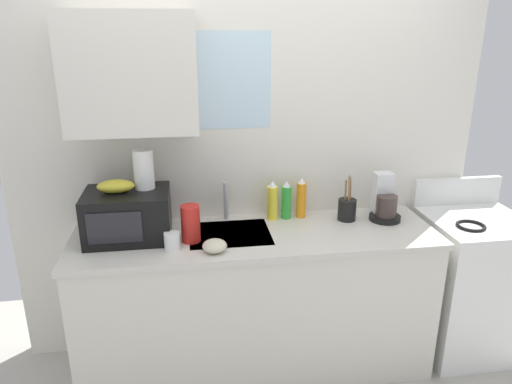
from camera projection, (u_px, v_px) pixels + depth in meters
kitchen_wall_assembly at (232, 146)px, 2.86m from camera, size 2.86×0.42×2.50m
counter_unit at (255, 300)px, 2.87m from camera, size 2.09×0.63×0.90m
sink_faucet at (226, 201)px, 2.89m from camera, size 0.03×0.03×0.23m
stove_range at (469, 283)px, 3.07m from camera, size 0.60×0.60×1.08m
microwave at (128, 215)px, 2.63m from camera, size 0.46×0.35×0.27m
banana_bunch at (116, 186)px, 2.56m from camera, size 0.20×0.11×0.07m
paper_towel_roll at (144, 169)px, 2.61m from camera, size 0.11×0.11×0.22m
coffee_maker at (384, 202)px, 2.90m from camera, size 0.19×0.21×0.28m
dish_soap_bottle_yellow at (272, 201)px, 2.89m from camera, size 0.07×0.07×0.24m
dish_soap_bottle_green at (286, 201)px, 2.91m from camera, size 0.06×0.06×0.24m
dish_soap_bottle_orange at (301, 198)px, 2.92m from camera, size 0.06×0.06×0.25m
cereal_canister at (191, 224)px, 2.59m from camera, size 0.10×0.10×0.21m
mug_white at (172, 241)px, 2.51m from camera, size 0.08×0.08×0.09m
utensil_crock at (347, 209)px, 2.89m from camera, size 0.11×0.11×0.29m
small_bowl at (215, 246)px, 2.49m from camera, size 0.13×0.13×0.06m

